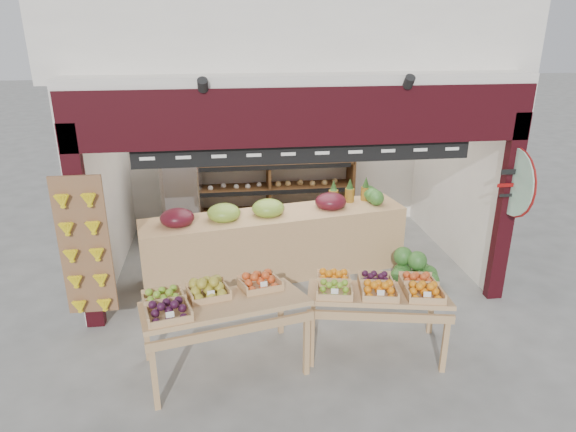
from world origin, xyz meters
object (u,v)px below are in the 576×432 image
Objects in this scene: cardboard_stack at (219,257)px; display_table_right at (377,290)px; display_table_left at (210,301)px; back_shelving at (268,168)px; watermelon_pile at (415,273)px; refrigerator at (183,195)px; mid_counter at (274,242)px.

display_table_right reaches higher than cardboard_stack.
display_table_left is at bearing -177.61° from display_table_right.
cardboard_stack is at bearing -119.37° from back_shelving.
back_shelving is 3.15× the size of cardboard_stack.
display_table_right is 1.90m from watermelon_pile.
back_shelving is at bearing 60.63° from cardboard_stack.
mid_counter is (1.45, -1.57, -0.30)m from refrigerator.
mid_counter is (0.87, -0.16, 0.29)m from cardboard_stack.
refrigerator is 0.41× the size of mid_counter.
watermelon_pile is at bearing -15.69° from cardboard_stack.
display_table_right is (1.84, -2.27, 0.54)m from cardboard_stack.
display_table_left is (-0.07, -2.35, 0.59)m from cardboard_stack.
display_table_left is at bearing -113.24° from mid_counter.
mid_counter is at bearing -10.50° from cardboard_stack.
cardboard_stack is at bearing 169.50° from mid_counter.
back_shelving reaches higher than refrigerator.
watermelon_pile is at bearing 27.33° from display_table_left.
refrigerator is 2.25× the size of watermelon_pile.
mid_counter is 2.40m from display_table_left.
back_shelving is at bearing 102.40° from display_table_right.
display_table_right reaches higher than watermelon_pile.
mid_counter is 2.33m from display_table_right.
cardboard_stack is at bearing 129.01° from display_table_right.
display_table_left is at bearing -152.67° from watermelon_pile.
watermelon_pile is at bearing -28.81° from refrigerator.
display_table_right is at bearing -77.60° from back_shelving.
cardboard_stack is 1.33× the size of watermelon_pile.
display_table_left is 3.40m from watermelon_pile.
display_table_right is at bearing -126.01° from watermelon_pile.
mid_counter reaches higher than display_table_left.
cardboard_stack is 0.57× the size of display_table_right.
display_table_right is (0.97, -2.11, 0.26)m from mid_counter.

